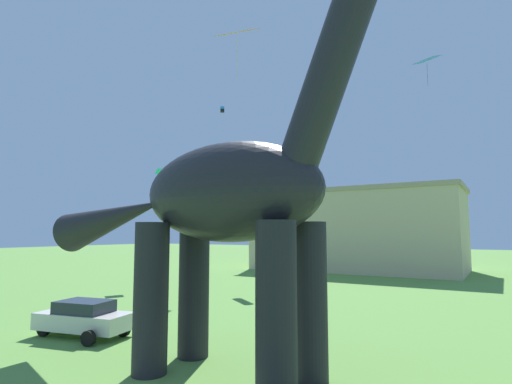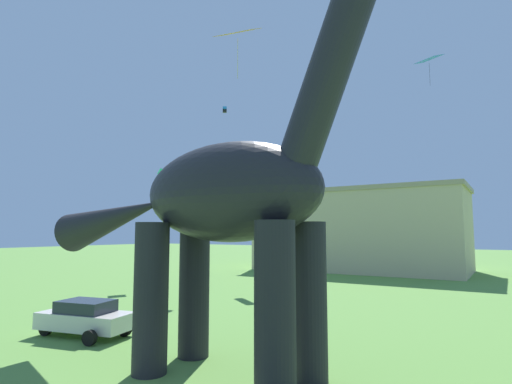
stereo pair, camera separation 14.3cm
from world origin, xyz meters
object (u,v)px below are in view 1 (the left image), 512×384
(dinosaur_sculpture, at_px, (227,192))
(kite_mid_left, at_px, (259,207))
(kite_far_right, at_px, (237,33))
(parked_sedan_left, at_px, (84,318))
(kite_apex, at_px, (427,60))
(kite_trailing, at_px, (163,172))
(kite_mid_right, at_px, (222,110))

(dinosaur_sculpture, bearing_deg, kite_mid_left, 93.91)
(kite_far_right, bearing_deg, parked_sedan_left, -167.16)
(kite_mid_left, bearing_deg, kite_apex, -10.29)
(kite_apex, bearing_deg, parked_sedan_left, -131.74)
(dinosaur_sculpture, height_order, kite_trailing, dinosaur_sculpture)
(kite_mid_left, relative_size, kite_far_right, 1.09)
(kite_mid_right, bearing_deg, kite_apex, -12.62)
(parked_sedan_left, relative_size, kite_far_right, 1.95)
(dinosaur_sculpture, bearing_deg, kite_far_right, 93.46)
(dinosaur_sculpture, distance_m, kite_far_right, 7.49)
(kite_apex, height_order, kite_far_right, kite_apex)
(kite_mid_left, bearing_deg, kite_mid_right, 161.29)
(kite_apex, bearing_deg, dinosaur_sculpture, -105.85)
(kite_apex, distance_m, kite_far_right, 13.84)
(parked_sedan_left, height_order, kite_mid_right, kite_mid_right)
(kite_trailing, bearing_deg, kite_mid_left, 2.95)
(dinosaur_sculpture, bearing_deg, kite_apex, 50.00)
(kite_mid_right, height_order, kite_trailing, kite_mid_right)
(dinosaur_sculpture, xyz_separation_m, kite_mid_left, (-9.27, 17.40, 0.75))
(kite_mid_right, distance_m, kite_far_right, 21.35)
(parked_sedan_left, height_order, kite_trailing, kite_trailing)
(parked_sedan_left, relative_size, kite_mid_left, 1.79)
(kite_far_right, bearing_deg, kite_mid_left, 118.13)
(kite_far_right, bearing_deg, kite_apex, 66.15)
(dinosaur_sculpture, xyz_separation_m, kite_apex, (4.24, 14.95, 9.18))
(kite_trailing, height_order, kite_far_right, kite_far_right)
(parked_sedan_left, bearing_deg, kite_apex, 35.72)
(parked_sedan_left, bearing_deg, kite_mid_right, 95.47)
(dinosaur_sculpture, relative_size, kite_apex, 8.80)
(dinosaur_sculpture, bearing_deg, parked_sedan_left, 150.09)
(kite_apex, height_order, kite_trailing, kite_apex)
(kite_apex, height_order, kite_mid_right, kite_mid_right)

